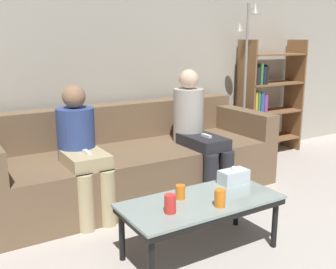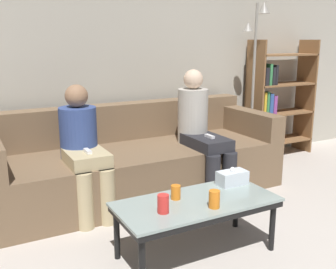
# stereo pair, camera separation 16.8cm
# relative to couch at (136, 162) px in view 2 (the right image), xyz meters

# --- Properties ---
(wall_back) EXTENTS (12.00, 0.06, 2.60)m
(wall_back) POSITION_rel_couch_xyz_m (0.00, 0.56, 1.00)
(wall_back) COLOR #B7B2A3
(wall_back) RESTS_ON ground_plane
(couch) EXTENTS (2.71, 0.97, 0.81)m
(couch) POSITION_rel_couch_xyz_m (0.00, 0.00, 0.00)
(couch) COLOR brown
(couch) RESTS_ON ground_plane
(coffee_table) EXTENTS (1.08, 0.50, 0.39)m
(coffee_table) POSITION_rel_couch_xyz_m (-0.10, -1.23, 0.05)
(coffee_table) COLOR #8C9E99
(coffee_table) RESTS_ON ground_plane
(cup_near_left) EXTENTS (0.07, 0.07, 0.12)m
(cup_near_left) POSITION_rel_couch_xyz_m (-0.38, -1.29, 0.15)
(cup_near_left) COLOR red
(cup_near_left) RESTS_ON coffee_table
(cup_near_right) EXTENTS (0.07, 0.07, 0.11)m
(cup_near_right) POSITION_rel_couch_xyz_m (-0.06, -1.38, 0.15)
(cup_near_right) COLOR orange
(cup_near_right) RESTS_ON coffee_table
(cup_far_center) EXTENTS (0.06, 0.06, 0.09)m
(cup_far_center) POSITION_rel_couch_xyz_m (-0.21, -1.14, 0.14)
(cup_far_center) COLOR orange
(cup_far_center) RESTS_ON coffee_table
(tissue_box) EXTENTS (0.22, 0.12, 0.13)m
(tissue_box) POSITION_rel_couch_xyz_m (0.29, -1.10, 0.14)
(tissue_box) COLOR silver
(tissue_box) RESTS_ON coffee_table
(bookshelf) EXTENTS (0.87, 0.32, 1.42)m
(bookshelf) POSITION_rel_couch_xyz_m (2.00, 0.33, 0.38)
(bookshelf) COLOR brown
(bookshelf) RESTS_ON ground_plane
(standing_lamp) EXTENTS (0.31, 0.26, 1.82)m
(standing_lamp) POSITION_rel_couch_xyz_m (1.55, 0.19, 0.82)
(standing_lamp) COLOR gray
(standing_lamp) RESTS_ON ground_plane
(seated_person_left_end) EXTENTS (0.31, 0.63, 1.07)m
(seated_person_left_end) POSITION_rel_couch_xyz_m (-0.56, -0.22, 0.28)
(seated_person_left_end) COLOR tan
(seated_person_left_end) RESTS_ON ground_plane
(seated_person_mid_left) EXTENTS (0.31, 0.70, 1.15)m
(seated_person_mid_left) POSITION_rel_couch_xyz_m (0.56, -0.24, 0.31)
(seated_person_mid_left) COLOR #28282D
(seated_person_mid_left) RESTS_ON ground_plane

